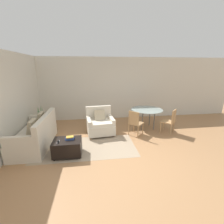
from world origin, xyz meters
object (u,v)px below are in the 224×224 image
book_stack (70,138)px  dining_chair_near_right (170,120)px  tv_remote_primary (58,142)px  dining_table (147,111)px  armchair (100,124)px  tv_remote_secondary (58,142)px  potted_plant (42,124)px  ottoman (68,147)px  dining_chair_near_left (135,122)px  couch (36,136)px

book_stack → dining_chair_near_right: bearing=15.3°
tv_remote_primary → dining_table: (2.99, 1.70, 0.23)m
armchair → tv_remote_secondary: 1.83m
dining_table → potted_plant: bearing=174.7°
ottoman → dining_chair_near_left: dining_chair_near_left is taller
dining_table → dining_chair_near_left: bearing=-135.0°
book_stack → ottoman: bearing=-151.2°
tv_remote_secondary → ottoman: bearing=22.9°
tv_remote_secondary → dining_chair_near_left: dining_chair_near_left is taller
ottoman → dining_table: (2.79, 1.61, 0.44)m
couch → tv_remote_primary: size_ratio=10.74×
armchair → tv_remote_primary: (-1.16, -1.41, 0.10)m
tv_remote_secondary → potted_plant: (-1.04, 2.07, -0.22)m
armchair → ottoman: armchair is taller
armchair → dining_table: bearing=8.9°
tv_remote_secondary → dining_chair_near_left: bearing=24.0°
couch → dining_chair_near_left: (3.14, 0.30, 0.19)m
book_stack → armchair: bearing=55.3°
book_stack → dining_chair_near_left: dining_chair_near_left is taller
armchair → dining_chair_near_left: 1.24m
potted_plant → dining_chair_near_left: potted_plant is taller
book_stack → tv_remote_primary: book_stack is taller
armchair → book_stack: size_ratio=4.29×
tv_remote_secondary → potted_plant: size_ratio=0.17×
potted_plant → dining_chair_near_left: 3.55m
dining_chair_near_left → dining_chair_near_right: size_ratio=1.00×
tv_remote_primary → dining_chair_near_right: bearing=16.1°
dining_chair_near_left → potted_plant: bearing=163.2°
couch → dining_table: (3.78, 0.95, 0.35)m
tv_remote_secondary → dining_chair_near_left: 2.56m
couch → ottoman: couch is taller
book_stack → dining_chair_near_right: 3.48m
dining_chair_near_right → tv_remote_secondary: bearing=-164.0°
book_stack → couch: bearing=150.2°
ottoman → dining_chair_near_right: 3.58m
tv_remote_primary → dining_chair_near_left: bearing=24.2°
tv_remote_primary → potted_plant: 2.33m
tv_remote_secondary → book_stack: bearing=24.5°
tv_remote_secondary → dining_chair_near_right: bearing=16.0°
armchair → dining_chair_near_right: size_ratio=1.12×
book_stack → tv_remote_primary: bearing=-154.4°
book_stack → dining_table: bearing=30.0°
tv_remote_secondary → dining_chair_near_right: (3.64, 1.04, 0.07)m
potted_plant → tv_remote_primary: bearing=-63.3°
couch → tv_remote_primary: (0.80, -0.75, 0.12)m
ottoman → tv_remote_primary: 0.31m
potted_plant → dining_chair_near_right: potted_plant is taller
armchair → ottoman: size_ratio=1.37×
potted_plant → dining_chair_near_right: size_ratio=1.10×
potted_plant → book_stack: bearing=-55.8°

